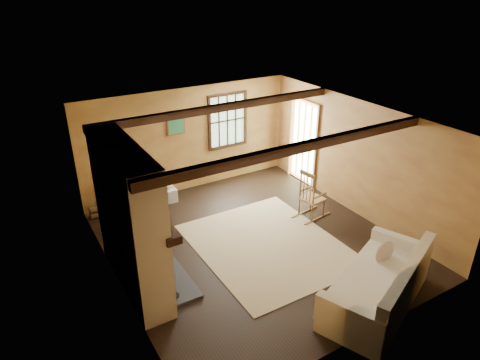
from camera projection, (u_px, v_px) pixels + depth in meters
ground at (253, 243)px, 8.09m from camera, size 5.50×5.50×0.00m
room_envelope at (257, 156)px, 7.69m from camera, size 5.02×5.52×2.44m
fireplace at (132, 224)px, 6.59m from camera, size 1.02×2.30×2.40m
rug at (267, 245)px, 8.03m from camera, size 2.50×3.00×0.01m
rocking_chair at (311, 198)px, 8.79m from camera, size 0.82×0.51×1.06m
sofa at (381, 288)px, 6.45m from camera, size 2.41×1.75×0.89m
firewood_pile at (108, 209)px, 8.98m from camera, size 0.74×0.13×0.27m
laundry_basket at (164, 195)px, 9.54m from camera, size 0.52×0.40×0.30m
basket_pillow at (164, 185)px, 9.43m from camera, size 0.53×0.48×0.21m
armchair at (138, 204)px, 8.78m from camera, size 1.01×1.02×0.66m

